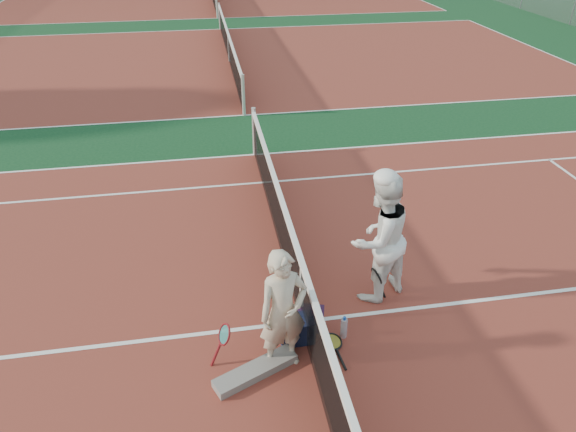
{
  "coord_description": "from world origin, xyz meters",
  "views": [
    {
      "loc": [
        -1.05,
        -5.08,
        4.89
      ],
      "look_at": [
        0.0,
        1.07,
        1.05
      ],
      "focal_mm": 32.0,
      "sensor_mm": 36.0,
      "label": 1
    }
  ],
  "objects": [
    {
      "name": "net_far_a",
      "position": [
        0.0,
        13.5,
        0.51
      ],
      "size": [
        0.1,
        10.98,
        1.02
      ],
      "primitive_type": null,
      "color": "black",
      "rests_on": "ground"
    },
    {
      "name": "court_far_b",
      "position": [
        0.0,
        27.0,
        0.0
      ],
      "size": [
        23.77,
        10.97,
        0.01
      ],
      "primitive_type": "cube",
      "color": "maroon",
      "rests_on": "ground"
    },
    {
      "name": "racket_black_held",
      "position": [
        1.11,
        0.26,
        0.28
      ],
      "size": [
        0.31,
        0.32,
        0.57
      ],
      "primitive_type": null,
      "rotation": [
        0.0,
        0.0,
        3.36
      ],
      "color": "black",
      "rests_on": "ground"
    },
    {
      "name": "player_b",
      "position": [
        1.15,
        0.42,
        0.97
      ],
      "size": [
        1.17,
        1.08,
        1.94
      ],
      "primitive_type": "imported",
      "rotation": [
        0.0,
        0.0,
        3.6
      ],
      "color": "white",
      "rests_on": "ground"
    },
    {
      "name": "racket_red",
      "position": [
        -1.05,
        -0.5,
        0.28
      ],
      "size": [
        0.36,
        0.35,
        0.56
      ],
      "primitive_type": null,
      "rotation": [
        0.0,
        0.0,
        0.33
      ],
      "color": "maroon",
      "rests_on": "ground"
    },
    {
      "name": "sports_bag_purple",
      "position": [
        0.1,
        -0.11,
        0.15
      ],
      "size": [
        0.42,
        0.34,
        0.3
      ],
      "primitive_type": "cube",
      "rotation": [
        0.0,
        0.0,
        -0.27
      ],
      "color": "#28102C",
      "rests_on": "ground"
    },
    {
      "name": "net_cover_canvas",
      "position": [
        -0.71,
        -0.79,
        0.06
      ],
      "size": [
        1.07,
        0.66,
        0.11
      ],
      "primitive_type": "cube",
      "rotation": [
        0.0,
        0.0,
        0.42
      ],
      "color": "slate",
      "rests_on": "ground"
    },
    {
      "name": "court_main",
      "position": [
        0.0,
        0.0,
        0.0
      ],
      "size": [
        23.77,
        10.97,
        0.01
      ],
      "primitive_type": "cube",
      "color": "maroon",
      "rests_on": "ground"
    },
    {
      "name": "ground",
      "position": [
        0.0,
        0.0,
        0.0
      ],
      "size": [
        130.0,
        130.0,
        0.0
      ],
      "primitive_type": "plane",
      "color": "#0E3619",
      "rests_on": "ground"
    },
    {
      "name": "player_a",
      "position": [
        -0.35,
        -0.65,
        0.82
      ],
      "size": [
        0.68,
        0.53,
        1.64
      ],
      "primitive_type": "imported",
      "rotation": [
        0.0,
        0.0,
        0.24
      ],
      "color": "beige",
      "rests_on": "ground"
    },
    {
      "name": "sports_bag_navy",
      "position": [
        -0.12,
        -0.3,
        0.17
      ],
      "size": [
        0.44,
        0.31,
        0.34
      ],
      "primitive_type": "cube",
      "rotation": [
        0.0,
        0.0,
        0.03
      ],
      "color": "black",
      "rests_on": "ground"
    },
    {
      "name": "water_bottle",
      "position": [
        0.49,
        -0.36,
        0.15
      ],
      "size": [
        0.09,
        0.09,
        0.3
      ],
      "primitive_type": "cylinder",
      "color": "silver",
      "rests_on": "ground"
    },
    {
      "name": "court_far_a",
      "position": [
        0.0,
        13.5,
        0.0
      ],
      "size": [
        23.77,
        10.97,
        0.01
      ],
      "primitive_type": "cube",
      "color": "maroon",
      "rests_on": "ground"
    },
    {
      "name": "net_main",
      "position": [
        0.0,
        0.0,
        0.51
      ],
      "size": [
        0.1,
        10.98,
        1.02
      ],
      "primitive_type": null,
      "color": "black",
      "rests_on": "ground"
    },
    {
      "name": "racket_spare",
      "position": [
        0.33,
        -0.46,
        0.03
      ],
      "size": [
        0.33,
        0.63,
        0.06
      ],
      "primitive_type": null,
      "rotation": [
        0.0,
        0.0,
        1.68
      ],
      "color": "black",
      "rests_on": "ground"
    }
  ]
}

